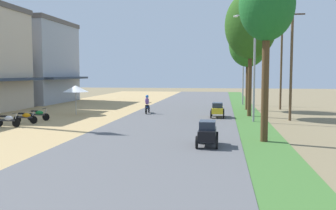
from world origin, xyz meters
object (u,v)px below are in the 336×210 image
at_px(parked_motorbike_fifth, 26,117).
at_px(median_tree_third, 248,45).
at_px(median_tree_nearest, 267,7).
at_px(car_hatchback_black, 207,132).
at_px(parked_motorbike_sixth, 39,114).
at_px(parked_motorbike_fourth, 8,120).
at_px(median_tree_second, 251,25).
at_px(streetlamp_near, 254,60).
at_px(motorbike_ahead_second, 147,105).
at_px(vendor_umbrella, 76,89).
at_px(streetlamp_mid, 243,68).
at_px(utility_pole_far, 281,59).
at_px(car_sedan_yellow, 218,109).
at_px(utility_pole_near, 291,62).

height_order(parked_motorbike_fifth, median_tree_third, median_tree_third).
relative_size(median_tree_nearest, car_hatchback_black, 4.43).
bearing_deg(parked_motorbike_sixth, parked_motorbike_fourth, -95.43).
height_order(median_tree_second, median_tree_third, median_tree_second).
distance_m(parked_motorbike_fifth, median_tree_second, 18.93).
distance_m(parked_motorbike_fifth, median_tree_third, 21.53).
height_order(streetlamp_near, motorbike_ahead_second, streetlamp_near).
distance_m(vendor_umbrella, motorbike_ahead_second, 6.36).
height_order(streetlamp_near, streetlamp_mid, streetlamp_near).
bearing_deg(utility_pole_far, vendor_umbrella, -156.31).
relative_size(utility_pole_far, car_hatchback_black, 4.84).
distance_m(car_hatchback_black, motorbike_ahead_second, 15.43).
bearing_deg(parked_motorbike_fifth, car_sedan_yellow, 23.17).
distance_m(parked_motorbike_fifth, vendor_umbrella, 6.47).
xyz_separation_m(parked_motorbike_sixth, vendor_umbrella, (1.21, 4.35, 1.75)).
bearing_deg(vendor_umbrella, median_tree_third, 24.35).
height_order(median_tree_second, motorbike_ahead_second, median_tree_second).
bearing_deg(median_tree_nearest, parked_motorbike_fifth, 163.68).
bearing_deg(streetlamp_near, parked_motorbike_sixth, -173.41).
height_order(parked_motorbike_fifth, streetlamp_near, streetlamp_near).
bearing_deg(median_tree_nearest, utility_pole_far, 79.27).
relative_size(parked_motorbike_fourth, median_tree_third, 0.21).
bearing_deg(median_tree_nearest, parked_motorbike_fourth, 169.90).
bearing_deg(car_hatchback_black, streetlamp_near, 73.45).
relative_size(streetlamp_near, utility_pole_near, 0.93).
xyz_separation_m(median_tree_nearest, car_hatchback_black, (-2.89, -1.77, -6.25)).
bearing_deg(motorbike_ahead_second, parked_motorbike_fourth, -128.06).
bearing_deg(parked_motorbike_fourth, motorbike_ahead_second, 51.94).
height_order(utility_pole_near, utility_pole_far, utility_pole_far).
xyz_separation_m(median_tree_nearest, utility_pole_near, (2.96, 9.68, -2.53)).
xyz_separation_m(vendor_umbrella, utility_pole_near, (17.71, -1.11, 2.16)).
xyz_separation_m(utility_pole_far, car_hatchback_black, (-6.46, -20.60, -4.30)).
xyz_separation_m(median_tree_second, car_hatchback_black, (-2.93, -13.65, -6.81)).
relative_size(parked_motorbike_fifth, utility_pole_far, 0.19).
xyz_separation_m(parked_motorbike_sixth, motorbike_ahead_second, (7.17, 6.04, 0.30)).
bearing_deg(utility_pole_far, motorbike_ahead_second, -152.84).
relative_size(median_tree_nearest, median_tree_third, 1.04).
distance_m(parked_motorbike_fifth, streetlamp_mid, 25.27).
bearing_deg(parked_motorbike_fourth, median_tree_second, 28.79).
height_order(parked_motorbike_fifth, streetlamp_mid, streetlamp_mid).
bearing_deg(median_tree_nearest, vendor_umbrella, 143.81).
distance_m(median_tree_third, streetlamp_near, 9.43).
distance_m(parked_motorbike_fourth, car_sedan_yellow, 15.65).
bearing_deg(parked_motorbike_sixth, car_hatchback_black, -32.15).
bearing_deg(parked_motorbike_fourth, parked_motorbike_sixth, 84.57).
height_order(vendor_umbrella, motorbike_ahead_second, vendor_umbrella).
bearing_deg(motorbike_ahead_second, streetlamp_mid, 51.79).
distance_m(utility_pole_near, motorbike_ahead_second, 12.61).
bearing_deg(motorbike_ahead_second, median_tree_third, 29.40).
distance_m(median_tree_second, streetlamp_mid, 12.34).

